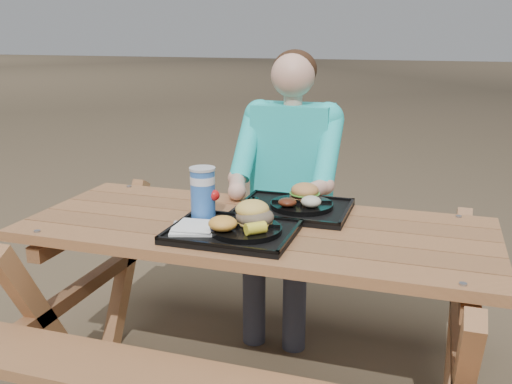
% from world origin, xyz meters
% --- Properties ---
extents(picnic_table, '(1.80, 1.49, 0.75)m').
position_xyz_m(picnic_table, '(0.00, 0.00, 0.38)').
color(picnic_table, '#999999').
rests_on(picnic_table, ground).
extents(tray_near, '(0.45, 0.35, 0.02)m').
position_xyz_m(tray_near, '(-0.04, -0.15, 0.76)').
color(tray_near, black).
rests_on(tray_near, picnic_table).
extents(tray_far, '(0.45, 0.35, 0.02)m').
position_xyz_m(tray_far, '(0.10, 0.20, 0.76)').
color(tray_far, black).
rests_on(tray_far, picnic_table).
extents(plate_near, '(0.26, 0.26, 0.02)m').
position_xyz_m(plate_near, '(0.01, -0.15, 0.78)').
color(plate_near, black).
rests_on(plate_near, tray_near).
extents(plate_far, '(0.26, 0.26, 0.02)m').
position_xyz_m(plate_far, '(0.13, 0.21, 0.78)').
color(plate_far, black).
rests_on(plate_far, tray_far).
extents(napkin_stack, '(0.19, 0.19, 0.02)m').
position_xyz_m(napkin_stack, '(-0.18, -0.19, 0.78)').
color(napkin_stack, white).
rests_on(napkin_stack, tray_near).
extents(soda_cup, '(0.09, 0.09, 0.19)m').
position_xyz_m(soda_cup, '(-0.20, -0.04, 0.87)').
color(soda_cup, '#164FAA').
rests_on(soda_cup, tray_near).
extents(condiment_bbq, '(0.05, 0.05, 0.03)m').
position_xyz_m(condiment_bbq, '(-0.05, -0.03, 0.78)').
color(condiment_bbq, black).
rests_on(condiment_bbq, tray_near).
extents(condiment_mustard, '(0.05, 0.05, 0.03)m').
position_xyz_m(condiment_mustard, '(0.01, -0.03, 0.79)').
color(condiment_mustard, yellow).
rests_on(condiment_mustard, tray_near).
extents(sandwich, '(0.13, 0.13, 0.14)m').
position_xyz_m(sandwich, '(0.03, -0.11, 0.86)').
color(sandwich, '#F4C456').
rests_on(sandwich, plate_near).
extents(mac_cheese, '(0.10, 0.10, 0.05)m').
position_xyz_m(mac_cheese, '(-0.06, -0.21, 0.82)').
color(mac_cheese, gold).
rests_on(mac_cheese, plate_near).
extents(corn_cob, '(0.10, 0.10, 0.04)m').
position_xyz_m(corn_cob, '(0.07, -0.21, 0.81)').
color(corn_cob, yellow).
rests_on(corn_cob, plate_near).
extents(cutlery_far, '(0.09, 0.14, 0.01)m').
position_xyz_m(cutlery_far, '(-0.06, 0.22, 0.77)').
color(cutlery_far, black).
rests_on(cutlery_far, tray_far).
extents(burger, '(0.12, 0.12, 0.11)m').
position_xyz_m(burger, '(0.13, 0.26, 0.84)').
color(burger, '#CB8647').
rests_on(burger, plate_far).
extents(baked_beans, '(0.08, 0.08, 0.03)m').
position_xyz_m(baked_beans, '(0.09, 0.14, 0.81)').
color(baked_beans, '#552111').
rests_on(baked_beans, plate_far).
extents(potato_salad, '(0.08, 0.08, 0.05)m').
position_xyz_m(potato_salad, '(0.18, 0.16, 0.81)').
color(potato_salad, beige).
rests_on(potato_salad, plate_far).
extents(diner, '(0.48, 0.84, 1.28)m').
position_xyz_m(diner, '(-0.04, 0.69, 0.64)').
color(diner, '#1AA8B9').
rests_on(diner, ground).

